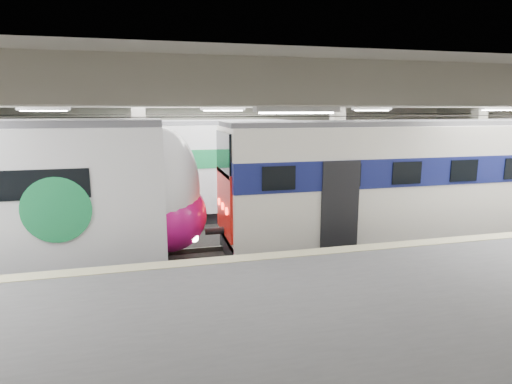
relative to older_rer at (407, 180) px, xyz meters
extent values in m
cube|color=black|center=(-6.48, 0.00, -2.43)|extent=(36.00, 24.00, 0.10)
cube|color=silver|center=(-6.48, 0.00, 3.17)|extent=(36.00, 24.00, 0.20)
cube|color=beige|center=(-6.48, 10.00, 0.37)|extent=(30.00, 0.10, 5.50)
cube|color=beige|center=(-6.48, -10.00, 0.37)|extent=(30.00, 0.10, 5.50)
cube|color=#58585A|center=(-6.48, -6.50, -1.83)|extent=(30.00, 7.00, 1.10)
cube|color=beige|center=(-6.48, -3.25, -1.27)|extent=(30.00, 0.50, 0.02)
cube|color=beige|center=(-9.48, 3.00, 0.37)|extent=(0.50, 0.50, 5.50)
cube|color=beige|center=(-1.48, 3.00, 0.37)|extent=(0.50, 0.50, 5.50)
cube|color=beige|center=(5.52, 3.00, 0.37)|extent=(0.50, 0.50, 5.50)
cube|color=beige|center=(-6.48, 0.00, 2.87)|extent=(30.00, 18.00, 0.50)
cube|color=#59544C|center=(-6.48, 0.00, -2.30)|extent=(30.00, 1.52, 0.16)
cube|color=#59544C|center=(-6.48, 5.50, -2.30)|extent=(30.00, 1.52, 0.16)
cylinder|color=black|center=(-6.48, 0.00, 2.32)|extent=(30.00, 0.03, 0.03)
cylinder|color=black|center=(-6.48, 5.50, 2.32)|extent=(30.00, 0.03, 0.03)
cube|color=white|center=(-6.48, -2.00, 2.54)|extent=(26.00, 8.40, 0.12)
ellipsoid|color=white|center=(-8.78, 0.00, 0.09)|extent=(2.32, 2.87, 3.86)
ellipsoid|color=#CA1076|center=(-8.66, 0.00, -0.78)|extent=(2.47, 2.93, 2.36)
cylinder|color=#1A924D|center=(-11.67, -1.50, -0.11)|extent=(1.82, 0.06, 1.82)
cube|color=white|center=(0.02, 0.00, 0.06)|extent=(13.62, 2.99, 3.88)
cube|color=navy|center=(0.02, 0.00, 0.52)|extent=(13.66, 3.05, 0.94)
cube|color=red|center=(-6.83, 0.00, -0.48)|extent=(0.08, 2.54, 2.13)
cube|color=black|center=(-6.83, 0.00, 1.14)|extent=(0.08, 2.39, 1.40)
cube|color=#4C4C51|center=(0.02, 0.00, 2.08)|extent=(13.62, 2.33, 0.16)
cube|color=black|center=(0.02, 0.00, -2.03)|extent=(13.62, 2.09, 0.70)
cube|color=white|center=(-9.88, 5.50, 0.00)|extent=(13.89, 2.91, 3.76)
cube|color=#1A924D|center=(-9.88, 5.50, 0.50)|extent=(13.93, 2.96, 0.79)
cube|color=#4C4C51|center=(-9.88, 5.50, 1.98)|extent=(13.89, 2.41, 0.16)
cube|color=black|center=(-9.88, 5.50, -2.08)|extent=(13.89, 2.61, 0.60)
camera|label=1|loc=(-9.19, -13.66, 2.59)|focal=30.00mm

